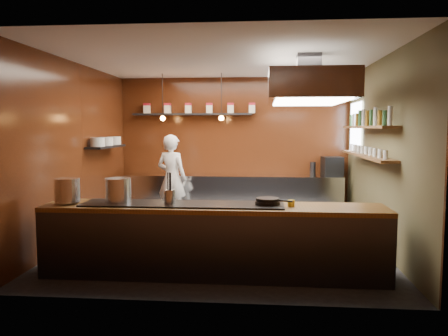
# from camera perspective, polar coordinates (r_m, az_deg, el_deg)

# --- Properties ---
(floor) EXTENTS (5.00, 5.00, 0.00)m
(floor) POSITION_cam_1_polar(r_m,az_deg,el_deg) (7.38, -0.00, -9.73)
(floor) COLOR black
(floor) RESTS_ON ground
(back_wall) EXTENTS (5.00, 0.00, 5.00)m
(back_wall) POSITION_cam_1_polar(r_m,az_deg,el_deg) (9.62, 1.28, 2.85)
(back_wall) COLOR black
(back_wall) RESTS_ON ground
(left_wall) EXTENTS (0.00, 5.00, 5.00)m
(left_wall) POSITION_cam_1_polar(r_m,az_deg,el_deg) (7.76, -18.73, 1.98)
(left_wall) COLOR black
(left_wall) RESTS_ON ground
(right_wall) EXTENTS (0.00, 5.00, 5.00)m
(right_wall) POSITION_cam_1_polar(r_m,az_deg,el_deg) (7.35, 19.81, 1.77)
(right_wall) COLOR #4B482A
(right_wall) RESTS_ON ground
(ceiling) EXTENTS (5.00, 5.00, 0.00)m
(ceiling) POSITION_cam_1_polar(r_m,az_deg,el_deg) (7.20, -0.00, 13.98)
(ceiling) COLOR silver
(ceiling) RESTS_ON back_wall
(window_pane) EXTENTS (0.00, 1.00, 1.00)m
(window_pane) POSITION_cam_1_polar(r_m,az_deg,el_deg) (8.99, 16.80, 5.00)
(window_pane) COLOR white
(window_pane) RESTS_ON right_wall
(prep_counter) EXTENTS (4.60, 0.65, 0.90)m
(prep_counter) POSITION_cam_1_polar(r_m,az_deg,el_deg) (9.40, 1.14, -3.64)
(prep_counter) COLOR silver
(prep_counter) RESTS_ON floor
(pass_counter) EXTENTS (4.40, 0.72, 0.94)m
(pass_counter) POSITION_cam_1_polar(r_m,az_deg,el_deg) (5.72, -1.44, -9.37)
(pass_counter) COLOR #38383D
(pass_counter) RESTS_ON floor
(tin_shelf) EXTENTS (2.60, 0.26, 0.04)m
(tin_shelf) POSITION_cam_1_polar(r_m,az_deg,el_deg) (9.58, -4.18, 7.02)
(tin_shelf) COLOR black
(tin_shelf) RESTS_ON back_wall
(plate_shelf) EXTENTS (0.30, 1.40, 0.04)m
(plate_shelf) POSITION_cam_1_polar(r_m,az_deg,el_deg) (8.63, -15.10, 2.72)
(plate_shelf) COLOR black
(plate_shelf) RESTS_ON left_wall
(bottle_shelf_upper) EXTENTS (0.26, 2.80, 0.04)m
(bottle_shelf_upper) POSITION_cam_1_polar(r_m,az_deg,el_deg) (7.59, 18.16, 5.10)
(bottle_shelf_upper) COLOR brown
(bottle_shelf_upper) RESTS_ON right_wall
(bottle_shelf_lower) EXTENTS (0.26, 2.80, 0.04)m
(bottle_shelf_lower) POSITION_cam_1_polar(r_m,az_deg,el_deg) (7.61, 18.05, 1.56)
(bottle_shelf_lower) COLOR brown
(bottle_shelf_lower) RESTS_ON right_wall
(extractor_hood) EXTENTS (1.20, 2.00, 0.72)m
(extractor_hood) POSITION_cam_1_polar(r_m,az_deg,el_deg) (6.76, 10.93, 10.24)
(extractor_hood) COLOR #38383D
(extractor_hood) RESTS_ON ceiling
(pendant_left) EXTENTS (0.10, 0.10, 0.95)m
(pendant_left) POSITION_cam_1_polar(r_m,az_deg,el_deg) (9.03, -8.00, 6.78)
(pendant_left) COLOR black
(pendant_left) RESTS_ON ceiling
(pendant_right) EXTENTS (0.10, 0.10, 0.95)m
(pendant_right) POSITION_cam_1_polar(r_m,az_deg,el_deg) (8.84, -0.34, 6.86)
(pendant_right) COLOR black
(pendant_right) RESTS_ON ceiling
(storage_tins) EXTENTS (2.43, 0.13, 0.22)m
(storage_tins) POSITION_cam_1_polar(r_m,az_deg,el_deg) (9.56, -3.29, 7.81)
(storage_tins) COLOR beige
(storage_tins) RESTS_ON tin_shelf
(plate_stacks) EXTENTS (0.26, 1.16, 0.16)m
(plate_stacks) POSITION_cam_1_polar(r_m,az_deg,el_deg) (8.62, -15.12, 3.38)
(plate_stacks) COLOR silver
(plate_stacks) RESTS_ON plate_shelf
(bottles) EXTENTS (0.06, 2.66, 0.24)m
(bottles) POSITION_cam_1_polar(r_m,az_deg,el_deg) (7.60, 18.19, 6.15)
(bottles) COLOR silver
(bottles) RESTS_ON bottle_shelf_upper
(wine_glasses) EXTENTS (0.07, 2.37, 0.13)m
(wine_glasses) POSITION_cam_1_polar(r_m,az_deg,el_deg) (7.60, 18.07, 2.20)
(wine_glasses) COLOR silver
(wine_glasses) RESTS_ON bottle_shelf_lower
(stockpot_large) EXTENTS (0.43, 0.43, 0.32)m
(stockpot_large) POSITION_cam_1_polar(r_m,az_deg,el_deg) (6.06, -19.80, -2.75)
(stockpot_large) COLOR silver
(stockpot_large) RESTS_ON pass_counter
(stockpot_small) EXTENTS (0.45, 0.45, 0.31)m
(stockpot_small) POSITION_cam_1_polar(r_m,az_deg,el_deg) (5.88, -13.68, -2.82)
(stockpot_small) COLOR silver
(stockpot_small) RESTS_ON pass_counter
(utensil_crock) EXTENTS (0.17, 0.17, 0.18)m
(utensil_crock) POSITION_cam_1_polar(r_m,az_deg,el_deg) (5.64, -7.14, -3.74)
(utensil_crock) COLOR #B4B7BC
(utensil_crock) RESTS_ON pass_counter
(frying_pan) EXTENTS (0.47, 0.32, 0.08)m
(frying_pan) POSITION_cam_1_polar(r_m,az_deg,el_deg) (5.60, 5.75, -4.34)
(frying_pan) COLOR black
(frying_pan) RESTS_ON pass_counter
(butter_jar) EXTENTS (0.11, 0.11, 0.08)m
(butter_jar) POSITION_cam_1_polar(r_m,az_deg,el_deg) (5.59, 8.77, -4.57)
(butter_jar) COLOR yellow
(butter_jar) RESTS_ON pass_counter
(espresso_machine) EXTENTS (0.44, 0.43, 0.40)m
(espresso_machine) POSITION_cam_1_polar(r_m,az_deg,el_deg) (9.49, 13.93, 0.24)
(espresso_machine) COLOR black
(espresso_machine) RESTS_ON prep_counter
(chef) EXTENTS (0.75, 0.62, 1.77)m
(chef) POSITION_cam_1_polar(r_m,az_deg,el_deg) (8.85, -6.84, -1.39)
(chef) COLOR silver
(chef) RESTS_ON floor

